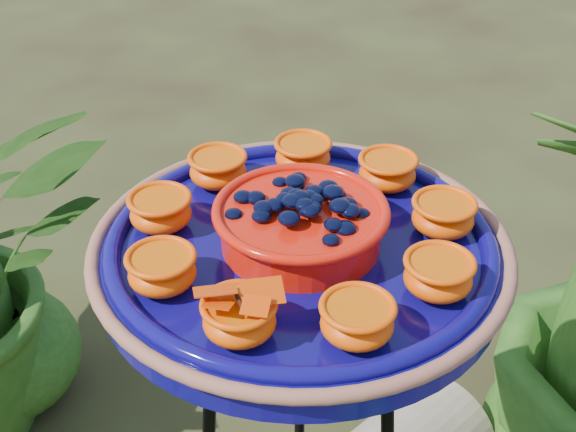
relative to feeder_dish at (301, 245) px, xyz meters
name	(u,v)px	position (x,y,z in m)	size (l,w,h in m)	color
feeder_dish	(301,245)	(0.00, 0.00, 0.00)	(0.47, 0.47, 0.11)	#0D0860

